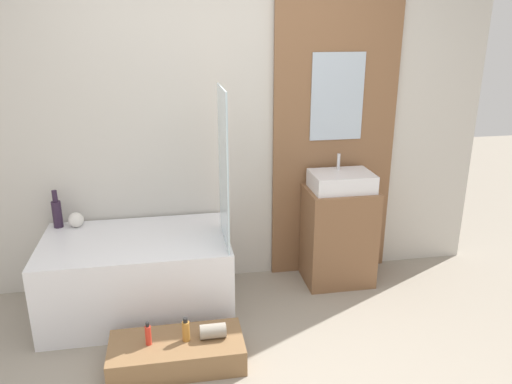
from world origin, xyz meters
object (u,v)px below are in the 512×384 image
(bathtub, at_px, (138,275))
(wooden_step_bench, at_px, (177,353))
(bottle_soap_primary, at_px, (148,335))
(bottle_soap_secondary, at_px, (186,330))
(sink, at_px, (342,181))
(vase_tall_dark, at_px, (57,212))
(vase_round_light, at_px, (76,220))

(bathtub, xyz_separation_m, wooden_step_bench, (0.25, -0.67, -0.20))
(bottle_soap_primary, distance_m, bottle_soap_secondary, 0.22)
(sink, height_order, vase_tall_dark, sink)
(sink, bearing_deg, bottle_soap_secondary, -145.77)
(bathtub, xyz_separation_m, vase_tall_dark, (-0.56, 0.31, 0.40))
(sink, distance_m, vase_round_light, 2.01)
(bottle_soap_secondary, bearing_deg, vase_tall_dark, 131.48)
(sink, relative_size, bottle_soap_secondary, 3.03)
(bathtub, bearing_deg, vase_round_light, 145.95)
(vase_tall_dark, bearing_deg, bottle_soap_secondary, -48.52)
(bathtub, xyz_separation_m, sink, (1.56, 0.18, 0.56))
(sink, bearing_deg, vase_round_light, 176.70)
(bathtub, distance_m, vase_tall_dark, 0.76)
(vase_tall_dark, height_order, vase_round_light, vase_tall_dark)
(bathtub, height_order, wooden_step_bench, bathtub)
(vase_round_light, height_order, bottle_soap_secondary, vase_round_light)
(bathtub, bearing_deg, bottle_soap_primary, -82.82)
(wooden_step_bench, height_order, vase_round_light, vase_round_light)
(vase_tall_dark, bearing_deg, wooden_step_bench, -50.57)
(wooden_step_bench, bearing_deg, bottle_soap_primary, 180.00)
(vase_round_light, bearing_deg, sink, -3.30)
(vase_tall_dark, distance_m, bottle_soap_secondary, 1.40)
(bottle_soap_primary, bearing_deg, vase_round_light, 118.22)
(wooden_step_bench, bearing_deg, vase_round_light, 125.20)
(sink, distance_m, bottle_soap_secondary, 1.64)
(bottle_soap_secondary, bearing_deg, bathtub, 114.66)
(vase_round_light, distance_m, bottle_soap_primary, 1.17)
(vase_round_light, distance_m, bottle_soap_secondary, 1.28)
(wooden_step_bench, height_order, bottle_soap_primary, bottle_soap_primary)
(bathtub, distance_m, wooden_step_bench, 0.75)
(bottle_soap_secondary, bearing_deg, sink, 34.23)
(vase_round_light, relative_size, bottle_soap_primary, 0.73)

